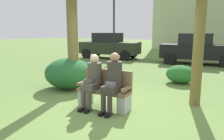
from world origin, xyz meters
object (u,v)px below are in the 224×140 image
Objects in this scene: park_bench at (105,91)px; shrub_mid_lawn at (181,74)px; seated_man_left at (93,78)px; seated_man_right at (113,79)px; parked_car_near at (109,46)px; street_lamp at (114,21)px; parked_car_far at (197,49)px; shrub_near_bench at (69,73)px.

park_bench is 3.56m from shrub_mid_lawn.
seated_man_left is 0.95× the size of seated_man_right.
park_bench is 9.54m from parked_car_near.
parked_car_near is 1.04× the size of street_lamp.
seated_man_right is (0.27, -0.12, 0.35)m from park_bench.
seated_man_right is 1.32× the size of shrub_mid_lawn.
parked_car_far is at bearing 84.98° from seated_man_right.
street_lamp reaches higher than park_bench.
seated_man_right is at bearing -103.45° from shrub_mid_lawn.
shrub_near_bench is 7.87m from parked_car_near.
shrub_mid_lawn is at bearing 38.54° from shrub_near_bench.
seated_man_left reaches higher than park_bench.
park_bench is at bearing -64.04° from street_lamp.
shrub_mid_lawn is at bearing -41.93° from parked_car_near.
parked_car_near is 0.99× the size of parked_car_far.
shrub_near_bench is 0.39× the size of parked_car_near.
shrub_mid_lawn is at bearing 68.62° from seated_man_left.
parked_car_near and parked_car_far have the same top height.
street_lamp is at bearing 115.96° from park_bench.
park_bench is 0.43m from seated_man_left.
shrub_mid_lawn is 5.97m from street_lamp.
shrub_near_bench is at bearing -111.54° from parked_car_far.
parked_car_far reaches higher than seated_man_right.
street_lamp is at bearing 113.75° from seated_man_left.
parked_car_far is at bearing -0.54° from parked_car_near.
park_bench is 0.33× the size of street_lamp.
parked_car_near reaches higher than seated_man_right.
seated_man_right reaches higher than seated_man_left.
shrub_mid_lawn is 7.54m from parked_car_near.
parked_car_near is at bearing 126.33° from street_lamp.
seated_man_right is at bearing -62.63° from street_lamp.
parked_car_near reaches higher than shrub_near_bench.
shrub_near_bench is 0.38× the size of parked_car_far.
street_lamp reaches higher than seated_man_left.
park_bench is 0.31× the size of parked_car_far.
shrub_mid_lawn is (0.84, 3.50, -0.42)m from seated_man_right.
seated_man_left is 3.79m from shrub_mid_lawn.
parked_car_far is at bearing 91.07° from shrub_mid_lawn.
shrub_mid_lawn is at bearing 76.55° from seated_man_right.
street_lamp is (-4.34, -1.53, 1.50)m from parked_car_far.
seated_man_right is 0.86× the size of shrub_near_bench.
seated_man_right is 2.44m from shrub_near_bench.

